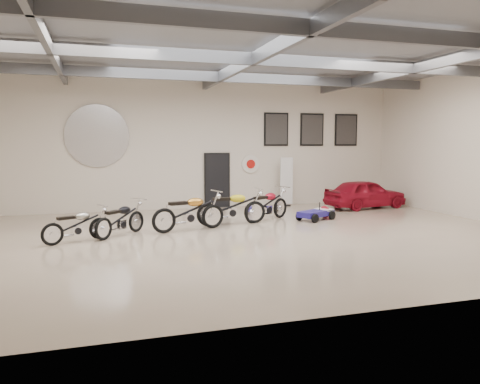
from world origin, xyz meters
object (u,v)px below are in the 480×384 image
object	(u,v)px
motorcycle_silver	(76,225)
motorcycle_red	(267,204)
motorcycle_yellow	(232,207)
vintage_car	(365,194)
motorcycle_black	(120,218)
banner_stand	(286,182)
go_kart	(318,211)
motorcycle_gold	(189,211)

from	to	relation	value
motorcycle_silver	motorcycle_red	xyz separation A→B (m)	(5.86, 1.76, 0.09)
motorcycle_yellow	vintage_car	bearing A→B (deg)	17.27
motorcycle_black	motorcycle_red	xyz separation A→B (m)	(4.74, 1.25, 0.06)
banner_stand	motorcycle_red	size ratio (longest dim) A/B	0.92
motorcycle_silver	motorcycle_red	distance (m)	6.12
motorcycle_black	motorcycle_red	bearing A→B (deg)	-30.71
motorcycle_silver	go_kart	bearing A→B (deg)	-14.71
motorcycle_black	motorcycle_yellow	xyz separation A→B (m)	(3.42, 0.84, 0.08)
motorcycle_silver	motorcycle_red	size ratio (longest dim) A/B	0.84
banner_stand	go_kart	world-z (taller)	banner_stand
go_kart	vintage_car	size ratio (longest dim) A/B	0.49
motorcycle_red	motorcycle_gold	bearing A→B (deg)	169.19
banner_stand	motorcycle_silver	size ratio (longest dim) A/B	1.09
motorcycle_red	vintage_car	distance (m)	5.01
motorcycle_red	vintage_car	bearing A→B (deg)	-12.15
motorcycle_silver	vintage_car	world-z (taller)	vintage_car
banner_stand	motorcycle_yellow	bearing A→B (deg)	-132.96
banner_stand	motorcycle_black	distance (m)	8.07
banner_stand	motorcycle_black	world-z (taller)	banner_stand
banner_stand	motorcycle_yellow	xyz separation A→B (m)	(-3.33, -3.56, -0.40)
motorcycle_gold	vintage_car	xyz separation A→B (m)	(7.52, 2.70, -0.01)
motorcycle_red	vintage_car	size ratio (longest dim) A/B	0.63
motorcycle_silver	go_kart	size ratio (longest dim) A/B	1.09
banner_stand	motorcycle_yellow	world-z (taller)	banner_stand
motorcycle_gold	motorcycle_yellow	bearing A→B (deg)	9.16
motorcycle_black	vintage_car	bearing A→B (deg)	-28.48
motorcycle_yellow	go_kart	size ratio (longest dim) A/B	1.34
motorcycle_gold	motorcycle_yellow	world-z (taller)	motorcycle_gold
banner_stand	go_kart	xyz separation A→B (m)	(-0.30, -3.49, -0.67)
go_kart	vintage_car	distance (m)	3.62
banner_stand	vintage_car	distance (m)	3.13
banner_stand	go_kart	distance (m)	3.56
motorcycle_gold	vintage_car	bearing A→B (deg)	5.49
vintage_car	banner_stand	bearing A→B (deg)	53.16
motorcycle_gold	vintage_car	world-z (taller)	motorcycle_gold
motorcycle_silver	motorcycle_gold	distance (m)	3.15
banner_stand	motorcycle_red	bearing A→B (deg)	-122.40
motorcycle_gold	vintage_car	distance (m)	7.99
motorcycle_silver	vintage_car	size ratio (longest dim) A/B	0.53
go_kart	motorcycle_gold	bearing A→B (deg)	162.69
go_kart	vintage_car	xyz separation A→B (m)	(3.01, 1.99, 0.27)
motorcycle_gold	go_kart	world-z (taller)	motorcycle_gold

